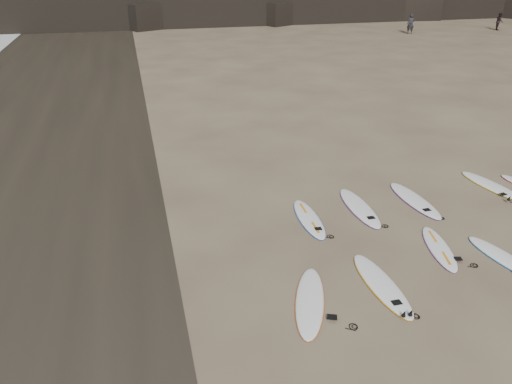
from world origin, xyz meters
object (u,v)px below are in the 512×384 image
(surfboard_0, at_px, (310,301))
(person_a, at_px, (411,24))
(surfboard_7, at_px, (415,200))
(person_b, at_px, (499,21))
(surfboard_2, at_px, (439,248))
(surfboard_6, at_px, (359,207))
(surfboard_8, at_px, (492,186))
(surfboard_3, at_px, (505,258))
(surfboard_1, at_px, (382,284))
(surfboard_5, at_px, (309,218))

(surfboard_0, xyz_separation_m, person_a, (22.98, 36.13, 0.88))
(surfboard_0, relative_size, surfboard_7, 0.96)
(person_a, xyz_separation_m, person_b, (10.03, 0.29, -0.08))
(surfboard_0, height_order, surfboard_2, surfboard_0)
(surfboard_6, xyz_separation_m, surfboard_8, (4.99, 0.39, -0.00))
(surfboard_3, height_order, person_a, person_a)
(surfboard_1, height_order, surfboard_2, surfboard_1)
(surfboard_1, xyz_separation_m, person_b, (31.15, 36.23, 0.79))
(surfboard_1, relative_size, surfboard_8, 1.02)
(surfboard_3, distance_m, surfboard_6, 4.27)
(surfboard_2, xyz_separation_m, surfboard_3, (1.35, -0.85, 0.00))
(surfboard_1, xyz_separation_m, surfboard_6, (1.16, 3.76, 0.00))
(surfboard_1, height_order, surfboard_8, surfboard_1)
(surfboard_7, xyz_separation_m, person_a, (18.05, 32.14, 0.87))
(surfboard_1, xyz_separation_m, surfboard_3, (3.58, 0.25, -0.01))
(person_b, bearing_deg, surfboard_7, 168.25)
(surfboard_2, height_order, surfboard_8, surfboard_8)
(surfboard_5, bearing_deg, surfboard_0, -107.03)
(surfboard_6, bearing_deg, surfboard_3, -54.03)
(surfboard_5, xyz_separation_m, surfboard_7, (3.65, 0.34, 0.00))
(surfboard_2, distance_m, person_a, 39.64)
(surfboard_0, xyz_separation_m, surfboard_6, (3.02, 3.94, 0.00))
(surfboard_3, xyz_separation_m, person_a, (17.54, 35.69, 0.88))
(surfboard_3, relative_size, person_a, 1.29)
(surfboard_6, bearing_deg, surfboard_1, -105.81)
(surfboard_0, distance_m, surfboard_3, 5.46)
(surfboard_5, bearing_deg, surfboard_3, -35.45)
(person_b, bearing_deg, surfboard_2, 169.69)
(surfboard_0, distance_m, person_a, 42.82)
(surfboard_2, distance_m, surfboard_5, 3.68)
(surfboard_3, distance_m, surfboard_8, 4.66)
(surfboard_3, relative_size, surfboard_5, 0.96)
(surfboard_6, bearing_deg, person_a, 59.48)
(surfboard_1, relative_size, surfboard_6, 0.98)
(surfboard_5, bearing_deg, surfboard_7, 7.51)
(surfboard_0, relative_size, surfboard_5, 1.05)
(surfboard_1, distance_m, person_a, 41.70)
(surfboard_7, height_order, surfboard_8, surfboard_7)
(surfboard_0, height_order, person_a, person_a)
(surfboard_8, bearing_deg, surfboard_2, -151.49)
(surfboard_3, xyz_separation_m, surfboard_8, (2.56, 3.90, 0.00))
(surfboard_0, xyz_separation_m, surfboard_8, (8.00, 4.33, 0.00))
(person_a, bearing_deg, surfboard_8, -87.74)
(surfboard_0, bearing_deg, surfboard_6, 73.77)
(surfboard_5, bearing_deg, person_a, 58.48)
(surfboard_2, bearing_deg, surfboard_8, 51.67)
(surfboard_0, xyz_separation_m, surfboard_3, (5.44, 0.43, -0.00))
(surfboard_0, relative_size, surfboard_3, 1.10)
(surfboard_5, relative_size, surfboard_8, 0.95)
(surfboard_8, bearing_deg, person_a, 55.38)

